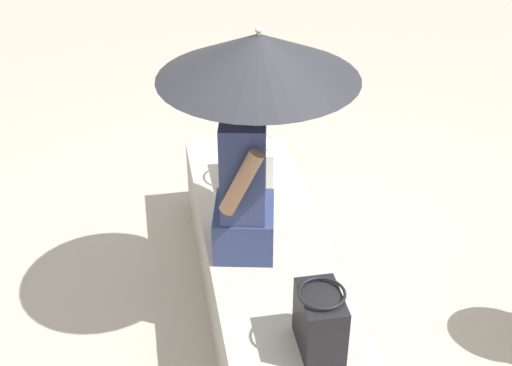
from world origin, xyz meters
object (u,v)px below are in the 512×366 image
at_px(person_seated, 244,177).
at_px(handbag_black, 320,321).
at_px(parasol, 258,56).
at_px(tote_bag_canvas, 253,162).

distance_m(person_seated, handbag_black, 0.78).
bearing_deg(parasol, person_seated, -90.00).
distance_m(person_seated, tote_bag_canvas, 0.64).
xyz_separation_m(person_seated, tote_bag_canvas, (-0.56, 0.14, -0.26)).
relative_size(handbag_black, tote_bag_canvas, 0.93).
bearing_deg(person_seated, tote_bag_canvas, 165.78).
bearing_deg(handbag_black, tote_bag_canvas, -178.15).
height_order(person_seated, parasol, parasol).
bearing_deg(tote_bag_canvas, handbag_black, 1.85).
bearing_deg(handbag_black, parasol, -170.75).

